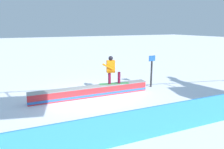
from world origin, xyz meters
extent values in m
plane|color=white|center=(0.00, 0.00, 0.00)|extent=(120.00, 120.00, 0.00)
cube|color=red|center=(0.00, 0.00, 0.24)|extent=(5.90, 0.74, 0.48)
cube|color=#2F6CBF|center=(0.00, 0.00, 0.12)|extent=(5.91, 0.75, 0.11)
cube|color=gray|center=(0.00, 0.00, 0.50)|extent=(5.90, 0.80, 0.04)
cube|color=#348540|center=(-1.21, 0.07, 0.52)|extent=(1.52, 0.66, 0.01)
cylinder|color=maroon|center=(-0.97, 0.00, 0.82)|extent=(0.17, 0.17, 0.58)
cylinder|color=maroon|center=(-1.45, 0.13, 0.82)|extent=(0.17, 0.17, 0.58)
cube|color=orange|center=(-1.03, 0.02, 1.41)|extent=(0.45, 0.34, 0.61)
sphere|color=black|center=(-1.03, 0.02, 1.83)|extent=(0.22, 0.22, 0.22)
cylinder|color=orange|center=(-0.82, 0.13, 1.44)|extent=(0.53, 0.23, 0.35)
cylinder|color=orange|center=(-1.17, -0.12, 1.44)|extent=(0.34, 0.17, 0.53)
cube|color=#3088E1|center=(0.00, 4.43, 0.51)|extent=(13.86, 0.82, 1.02)
cylinder|color=#262628|center=(-3.62, -0.07, 0.74)|extent=(0.10, 0.10, 1.49)
cube|color=blue|center=(-3.62, -0.07, 1.64)|extent=(0.40, 0.04, 0.30)
camera|label=1|loc=(3.37, 9.10, 3.35)|focal=33.16mm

